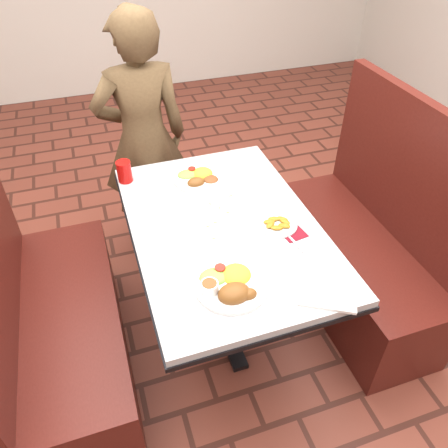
{
  "coord_description": "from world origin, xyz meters",
  "views": [
    {
      "loc": [
        -0.48,
        -1.41,
        1.98
      ],
      "look_at": [
        0.0,
        0.0,
        0.75
      ],
      "focal_mm": 35.0,
      "sensor_mm": 36.0,
      "label": 1
    }
  ],
  "objects_px": {
    "dining_table": "(224,240)",
    "booth_bench_left": "(60,330)",
    "far_dinner_plate": "(199,176)",
    "booth_bench_right": "(361,253)",
    "plantain_plate": "(278,224)",
    "near_dinner_plate": "(230,282)",
    "red_tumbler": "(124,171)",
    "diner_person": "(144,140)"
  },
  "relations": [
    {
      "from": "dining_table",
      "to": "plantain_plate",
      "type": "height_order",
      "value": "plantain_plate"
    },
    {
      "from": "dining_table",
      "to": "booth_bench_left",
      "type": "distance_m",
      "value": 0.86
    },
    {
      "from": "booth_bench_left",
      "to": "red_tumbler",
      "type": "relative_size",
      "value": 11.05
    },
    {
      "from": "far_dinner_plate",
      "to": "plantain_plate",
      "type": "xyz_separation_m",
      "value": [
        0.23,
        -0.46,
        -0.01
      ]
    },
    {
      "from": "booth_bench_left",
      "to": "diner_person",
      "type": "bearing_deg",
      "value": 56.07
    },
    {
      "from": "dining_table",
      "to": "near_dinner_plate",
      "type": "bearing_deg",
      "value": -104.93
    },
    {
      "from": "dining_table",
      "to": "plantain_plate",
      "type": "bearing_deg",
      "value": -22.15
    },
    {
      "from": "booth_bench_right",
      "to": "booth_bench_left",
      "type": "bearing_deg",
      "value": 180.0
    },
    {
      "from": "diner_person",
      "to": "dining_table",
      "type": "bearing_deg",
      "value": 99.79
    },
    {
      "from": "booth_bench_right",
      "to": "diner_person",
      "type": "bearing_deg",
      "value": 137.89
    },
    {
      "from": "booth_bench_left",
      "to": "red_tumbler",
      "type": "height_order",
      "value": "booth_bench_left"
    },
    {
      "from": "near_dinner_plate",
      "to": "plantain_plate",
      "type": "height_order",
      "value": "near_dinner_plate"
    },
    {
      "from": "dining_table",
      "to": "booth_bench_left",
      "type": "height_order",
      "value": "booth_bench_left"
    },
    {
      "from": "diner_person",
      "to": "booth_bench_left",
      "type": "bearing_deg",
      "value": 53.63
    },
    {
      "from": "near_dinner_plate",
      "to": "far_dinner_plate",
      "type": "xyz_separation_m",
      "value": [
        0.09,
        0.74,
        -0.01
      ]
    },
    {
      "from": "dining_table",
      "to": "far_dinner_plate",
      "type": "height_order",
      "value": "far_dinner_plate"
    },
    {
      "from": "far_dinner_plate",
      "to": "red_tumbler",
      "type": "xyz_separation_m",
      "value": [
        -0.35,
        0.11,
        0.03
      ]
    },
    {
      "from": "far_dinner_plate",
      "to": "near_dinner_plate",
      "type": "bearing_deg",
      "value": -96.84
    },
    {
      "from": "diner_person",
      "to": "plantain_plate",
      "type": "xyz_separation_m",
      "value": [
        0.41,
        -0.99,
        0.02
      ]
    },
    {
      "from": "booth_bench_right",
      "to": "near_dinner_plate",
      "type": "bearing_deg",
      "value": -157.85
    },
    {
      "from": "booth_bench_left",
      "to": "red_tumbler",
      "type": "distance_m",
      "value": 0.81
    },
    {
      "from": "far_dinner_plate",
      "to": "booth_bench_left",
      "type": "bearing_deg",
      "value": -154.61
    },
    {
      "from": "booth_bench_left",
      "to": "plantain_plate",
      "type": "relative_size",
      "value": 7.04
    },
    {
      "from": "booth_bench_right",
      "to": "plantain_plate",
      "type": "bearing_deg",
      "value": -171.21
    },
    {
      "from": "diner_person",
      "to": "far_dinner_plate",
      "type": "xyz_separation_m",
      "value": [
        0.19,
        -0.52,
        0.04
      ]
    },
    {
      "from": "red_tumbler",
      "to": "dining_table",
      "type": "bearing_deg",
      "value": -53.39
    },
    {
      "from": "diner_person",
      "to": "red_tumbler",
      "type": "distance_m",
      "value": 0.45
    },
    {
      "from": "plantain_plate",
      "to": "dining_table",
      "type": "bearing_deg",
      "value": 157.85
    },
    {
      "from": "booth_bench_right",
      "to": "near_dinner_plate",
      "type": "relative_size",
      "value": 4.22
    },
    {
      "from": "far_dinner_plate",
      "to": "plantain_plate",
      "type": "bearing_deg",
      "value": -63.82
    },
    {
      "from": "dining_table",
      "to": "plantain_plate",
      "type": "distance_m",
      "value": 0.26
    },
    {
      "from": "dining_table",
      "to": "far_dinner_plate",
      "type": "relative_size",
      "value": 4.76
    },
    {
      "from": "diner_person",
      "to": "plantain_plate",
      "type": "bearing_deg",
      "value": 110.34
    },
    {
      "from": "booth_bench_right",
      "to": "far_dinner_plate",
      "type": "distance_m",
      "value": 0.99
    },
    {
      "from": "booth_bench_left",
      "to": "red_tumbler",
      "type": "xyz_separation_m",
      "value": [
        0.44,
        0.48,
        0.47
      ]
    },
    {
      "from": "booth_bench_left",
      "to": "far_dinner_plate",
      "type": "relative_size",
      "value": 4.71
    },
    {
      "from": "near_dinner_plate",
      "to": "far_dinner_plate",
      "type": "relative_size",
      "value": 1.12
    },
    {
      "from": "diner_person",
      "to": "red_tumbler",
      "type": "height_order",
      "value": "diner_person"
    },
    {
      "from": "booth_bench_right",
      "to": "red_tumbler",
      "type": "relative_size",
      "value": 11.05
    },
    {
      "from": "red_tumbler",
      "to": "far_dinner_plate",
      "type": "bearing_deg",
      "value": -17.31
    },
    {
      "from": "dining_table",
      "to": "near_dinner_plate",
      "type": "xyz_separation_m",
      "value": [
        -0.1,
        -0.36,
        0.13
      ]
    },
    {
      "from": "near_dinner_plate",
      "to": "plantain_plate",
      "type": "bearing_deg",
      "value": 40.95
    }
  ]
}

